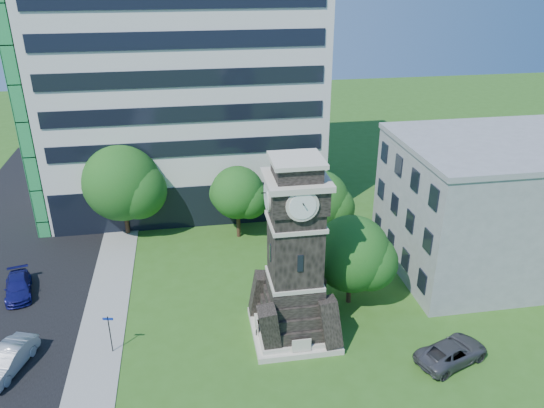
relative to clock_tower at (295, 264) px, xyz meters
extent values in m
plane|color=#305E1B|center=(-3.00, -2.00, -5.28)|extent=(160.00, 160.00, 0.00)
cube|color=gray|center=(-12.50, 3.00, -5.25)|extent=(3.00, 70.00, 0.06)
cube|color=beige|center=(0.00, 0.00, -5.08)|extent=(5.40, 5.40, 0.40)
cube|color=beige|center=(0.00, 0.00, -4.73)|extent=(4.80, 4.80, 0.30)
cube|color=black|center=(0.00, 0.00, 1.92)|extent=(3.00, 3.00, 6.40)
cube|color=beige|center=(0.00, 0.00, -1.08)|extent=(3.25, 3.25, 0.25)
cube|color=beige|center=(0.00, 0.00, 2.92)|extent=(3.25, 3.25, 0.25)
cube|color=black|center=(0.00, -1.52, 0.92)|extent=(0.35, 0.08, 1.10)
cube|color=black|center=(0.00, 0.00, 4.72)|extent=(3.30, 3.30, 1.60)
cube|color=beige|center=(0.00, 0.00, 5.62)|extent=(3.70, 3.70, 0.35)
cylinder|color=white|center=(0.00, -1.77, 4.72)|extent=(1.56, 0.06, 1.56)
cylinder|color=white|center=(-1.77, 0.00, 4.72)|extent=(0.06, 1.56, 1.56)
cube|color=black|center=(0.00, 0.00, 6.22)|extent=(2.60, 2.60, 0.90)
cube|color=beige|center=(0.00, 0.00, 6.82)|extent=(3.00, 3.00, 0.25)
cube|color=silver|center=(-6.00, 24.00, 8.72)|extent=(25.00, 15.00, 28.00)
cube|color=black|center=(-6.00, 16.80, -3.28)|extent=(24.50, 0.80, 4.00)
cube|color=#9C9FA1|center=(17.00, 6.00, -0.28)|extent=(15.00, 12.00, 10.00)
cube|color=#9C9FA1|center=(17.00, 6.00, 4.92)|extent=(15.20, 12.20, 0.40)
imported|color=#A9ACB1|center=(-17.51, -0.64, -4.55)|extent=(2.88, 4.70, 1.46)
imported|color=navy|center=(-19.01, 7.64, -4.66)|extent=(2.66, 4.59, 1.25)
imported|color=#46464B|center=(8.98, -4.27, -4.62)|extent=(5.26, 3.76, 1.33)
cube|color=black|center=(-2.44, -0.18, -4.89)|extent=(0.07, 0.50, 0.77)
cube|color=black|center=(-0.56, -0.18, -4.89)|extent=(0.07, 0.50, 0.77)
cube|color=#311C11|center=(-1.50, -0.18, -4.78)|extent=(1.99, 0.53, 0.04)
cube|color=#311C11|center=(-1.50, 0.07, -4.47)|extent=(1.99, 0.04, 0.44)
cylinder|color=black|center=(-11.57, -0.02, -3.94)|extent=(0.06, 0.06, 2.69)
cube|color=#0D3196|center=(-11.57, -0.02, -2.75)|extent=(0.65, 0.04, 0.16)
cylinder|color=#332114|center=(-11.88, 16.14, -3.85)|extent=(0.38, 0.38, 2.86)
sphere|color=#1C5C1B|center=(-11.88, 16.14, -0.35)|extent=(6.66, 6.66, 6.66)
sphere|color=#1C5C1B|center=(-10.55, 15.47, -0.91)|extent=(5.00, 5.00, 5.00)
sphere|color=#1C5C1B|center=(-13.05, 16.97, -0.67)|extent=(4.66, 4.66, 4.66)
cylinder|color=#332114|center=(-2.11, 13.92, -4.05)|extent=(0.34, 0.34, 2.47)
sphere|color=#29621D|center=(-2.11, 13.92, -1.03)|extent=(4.58, 4.58, 4.58)
sphere|color=#29621D|center=(-1.19, 13.46, -1.51)|extent=(3.44, 3.44, 3.44)
sphere|color=#29621D|center=(-2.91, 14.49, -1.30)|extent=(3.21, 3.21, 3.21)
cylinder|color=#332114|center=(4.19, 10.63, -3.98)|extent=(0.38, 0.38, 2.60)
sphere|color=#255F1C|center=(4.19, 10.63, -0.80)|extent=(5.06, 5.06, 5.06)
sphere|color=#255F1C|center=(5.20, 10.12, -1.31)|extent=(3.80, 3.80, 3.80)
sphere|color=#255F1C|center=(3.30, 11.26, -1.09)|extent=(3.54, 3.54, 3.54)
cylinder|color=#332114|center=(4.60, 2.73, -4.12)|extent=(0.33, 0.33, 2.31)
sphere|color=#2E671E|center=(4.60, 2.73, -1.30)|extent=(5.37, 5.37, 5.37)
sphere|color=#2E671E|center=(5.67, 2.19, -1.75)|extent=(4.03, 4.03, 4.03)
sphere|color=#2E671E|center=(3.66, 3.40, -1.55)|extent=(3.76, 3.76, 3.76)
camera|label=1|loc=(-6.03, -27.61, 17.13)|focal=35.00mm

